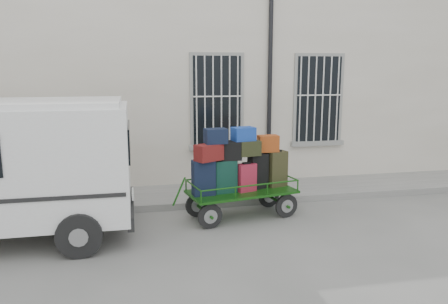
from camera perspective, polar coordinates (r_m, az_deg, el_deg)
name	(u,v)px	position (r m, az deg, el deg)	size (l,w,h in m)	color
ground	(266,227)	(8.68, 5.49, -9.68)	(80.00, 80.00, 0.00)	#60605C
building	(214,70)	(13.48, -1.27, 10.66)	(24.00, 5.15, 6.00)	beige
sidewalk	(239,192)	(10.67, 2.01, -5.29)	(24.00, 1.70, 0.15)	slate
luggage_cart	(239,171)	(8.90, 2.03, -2.50)	(2.63, 1.39, 1.88)	black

